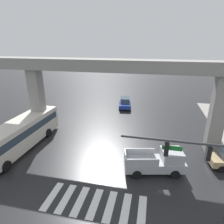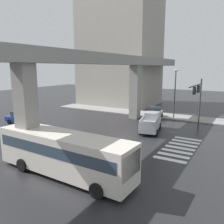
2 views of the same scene
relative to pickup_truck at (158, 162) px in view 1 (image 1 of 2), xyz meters
The scene contains 7 objects.
ground_plane 4.58m from the pickup_truck, 162.91° to the left, with size 120.00×120.00×0.00m, color #232326.
crosswalk_stripes 6.36m from the pickup_truck, 132.95° to the right, with size 7.15×2.80×0.01m.
elevated_overpass 9.25m from the pickup_truck, 132.27° to the left, with size 52.14×2.13×9.06m.
pickup_truck is the anchor object (origin of this frame).
city_bus 14.12m from the pickup_truck, behind, with size 3.03×10.87×2.99m.
sedan_blue 17.43m from the pickup_truck, 107.95° to the left, with size 2.43×4.51×1.72m.
traffic_signal_mast 6.22m from the pickup_truck, 64.91° to the right, with size 6.49×0.32×6.20m.
Camera 1 is at (3.40, -15.89, 10.78)m, focal length 30.83 mm.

